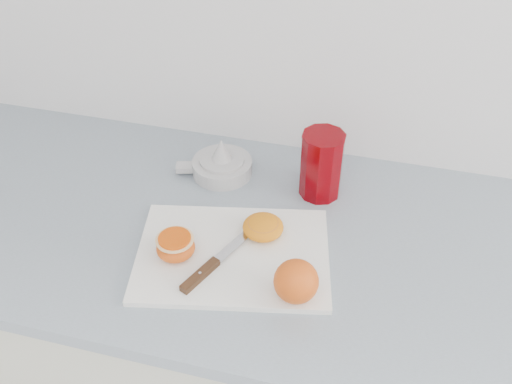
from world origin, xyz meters
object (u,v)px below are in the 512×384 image
Objects in this scene: half_orange at (176,247)px; citrus_juicer at (221,164)px; cutting_board at (233,255)px; red_tumbler at (321,167)px; counter at (256,361)px.

citrus_juicer is at bearing 89.48° from half_orange.
half_orange is 0.27m from citrus_juicer.
red_tumbler is at bearing 61.57° from cutting_board.
half_orange is (-0.12, -0.11, 0.48)m from counter.
red_tumbler is at bearing 49.51° from half_orange.
cutting_board is 2.44× the size of red_tumbler.
citrus_juicer is at bearing 111.86° from cutting_board.
citrus_juicer is (-0.12, 0.16, 0.47)m from counter.
half_orange is 0.35m from red_tumbler.
counter is 0.51m from citrus_juicer.
half_orange is at bearing -161.94° from cutting_board.
red_tumbler is (0.10, 0.15, 0.51)m from counter.
counter is at bearing -52.92° from citrus_juicer.
red_tumbler is at bearing 56.02° from counter.
red_tumbler reaches higher than half_orange.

